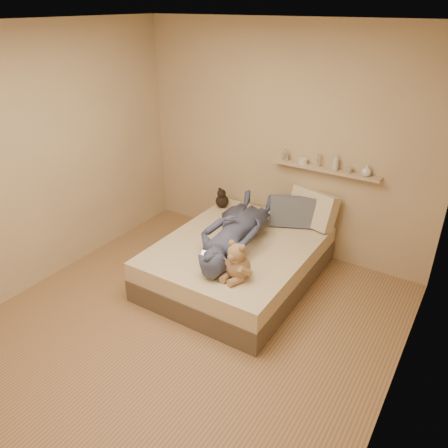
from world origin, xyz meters
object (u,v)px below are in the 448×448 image
Objects in this scene: dark_plush at (222,199)px; pillow_cream at (313,208)px; wall_shelf at (325,170)px; person at (236,228)px; game_console at (209,255)px; teddy_bear at (237,263)px; bed at (238,261)px; pillow_grey at (292,211)px.

pillow_cream is (1.11, 0.16, 0.09)m from dark_plush.
dark_plush is 1.32m from wall_shelf.
person is (-0.50, -0.85, -0.01)m from pillow_cream.
teddy_bear is (0.32, -0.02, 0.02)m from game_console.
teddy_bear reaches higher than dark_plush.
person is at bearing -121.90° from bed.
person is (-0.32, -0.71, 0.02)m from pillow_grey.
pillow_cream is at bearing 83.29° from teddy_bear.
dark_plush is 0.93m from person.
teddy_bear is at bearing -52.44° from dark_plush.
game_console is 1.64m from wall_shelf.
wall_shelf reaches higher than dark_plush.
dark_plush is at bearing -171.73° from pillow_cream.
pillow_cream reaches higher than bed.
teddy_bear is 1.53× the size of dark_plush.
person reaches higher than dark_plush.
dark_plush is 0.21× the size of wall_shelf.
person is at bearing -48.52° from dark_plush.
dark_plush is at bearing -168.46° from wall_shelf.
wall_shelf is (0.25, 0.22, 0.48)m from pillow_grey.
person reaches higher than pillow_grey.
pillow_grey is at bearing 66.51° from bed.
pillow_grey is 0.78m from person.
pillow_grey reaches higher than bed.
bed is 1.23× the size of person.
wall_shelf is (0.23, 1.47, 0.49)m from teddy_bear.
pillow_cream reaches higher than dark_plush.
dark_plush is 1.13m from pillow_cream.
pillow_grey is 0.58m from wall_shelf.
game_console is 1.46m from pillow_cream.
teddy_bear reaches higher than pillow_grey.
dark_plush is 0.93m from pillow_grey.
bed is 3.45× the size of pillow_cream.
teddy_bear is at bearing -60.47° from bed.
pillow_grey is (0.30, 0.69, 0.40)m from bed.
person is (-0.34, 0.54, 0.03)m from teddy_bear.
wall_shelf is at bearing 58.82° from bed.
wall_shelf is at bearing 69.32° from game_console.
wall_shelf reaches higher than pillow_cream.
wall_shelf is (0.07, 0.08, 0.45)m from pillow_cream.
dark_plush is at bearing -59.32° from person.
teddy_bear reaches higher than game_console.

